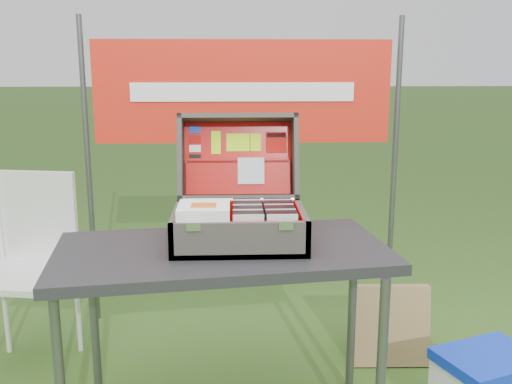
{
  "coord_description": "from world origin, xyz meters",
  "views": [
    {
      "loc": [
        -0.06,
        -2.02,
        1.44
      ],
      "look_at": [
        0.03,
        0.1,
        0.97
      ],
      "focal_mm": 40.0,
      "sensor_mm": 36.0,
      "label": 1
    }
  ],
  "objects_px": {
    "table": "(223,342)",
    "suitcase": "(239,182)",
    "cardboard_box": "(390,325)",
    "chair": "(25,278)"
  },
  "relations": [
    {
      "from": "chair",
      "to": "cardboard_box",
      "type": "distance_m",
      "value": 1.76
    },
    {
      "from": "table",
      "to": "chair",
      "type": "distance_m",
      "value": 1.07
    },
    {
      "from": "table",
      "to": "suitcase",
      "type": "height_order",
      "value": "suitcase"
    },
    {
      "from": "suitcase",
      "to": "cardboard_box",
      "type": "xyz_separation_m",
      "value": [
        0.74,
        0.41,
        -0.8
      ]
    },
    {
      "from": "suitcase",
      "to": "chair",
      "type": "distance_m",
      "value": 1.21
    },
    {
      "from": "table",
      "to": "cardboard_box",
      "type": "xyz_separation_m",
      "value": [
        0.81,
        0.5,
        -0.19
      ]
    },
    {
      "from": "suitcase",
      "to": "cardboard_box",
      "type": "distance_m",
      "value": 1.17
    },
    {
      "from": "suitcase",
      "to": "chair",
      "type": "xyz_separation_m",
      "value": [
        -1.0,
        0.42,
        -0.53
      ]
    },
    {
      "from": "table",
      "to": "cardboard_box",
      "type": "distance_m",
      "value": 0.97
    },
    {
      "from": "suitcase",
      "to": "chair",
      "type": "relative_size",
      "value": 0.55
    }
  ]
}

